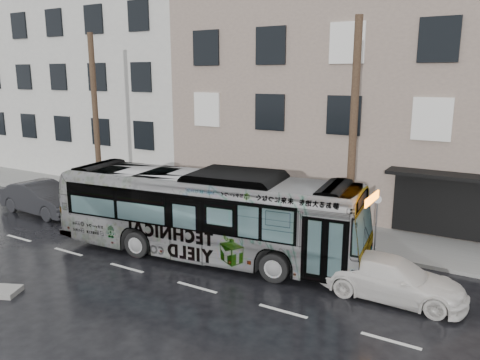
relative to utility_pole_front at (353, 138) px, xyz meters
The scene contains 10 objects.
ground 8.65m from the utility_pole_front, 153.08° to the right, with size 120.00×120.00×0.00m, color black.
sidewalk 8.11m from the utility_pole_front, 166.17° to the left, with size 90.00×3.60×0.15m, color gray.
building_taupe 9.56m from the utility_pole_front, 99.07° to the left, with size 20.00×12.00×11.00m, color gray.
building_grey 27.02m from the utility_pole_front, 156.02° to the left, with size 26.00×15.00×16.00m, color beige.
utility_pole_front is the anchor object (origin of this frame).
utility_pole_rear 14.00m from the utility_pole_front, behind, with size 0.30×0.30×9.00m, color #4D3926.
sign_post 3.48m from the utility_pole_front, ahead, with size 0.06×0.06×2.40m, color slate.
bus 6.37m from the utility_pole_front, 145.42° to the right, with size 2.91×12.42×3.46m, color #B2B2B2.
white_sedan 5.69m from the utility_pole_front, 52.30° to the right, with size 1.86×4.57×1.33m, color silver.
dark_sedan 15.98m from the utility_pole_front, 169.75° to the right, with size 1.75×5.02×1.65m, color black.
Camera 1 is at (11.88, -14.31, 6.96)m, focal length 35.00 mm.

